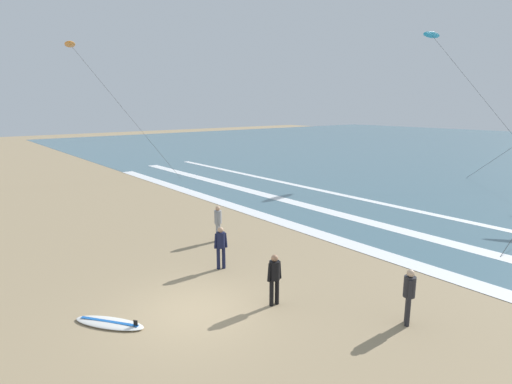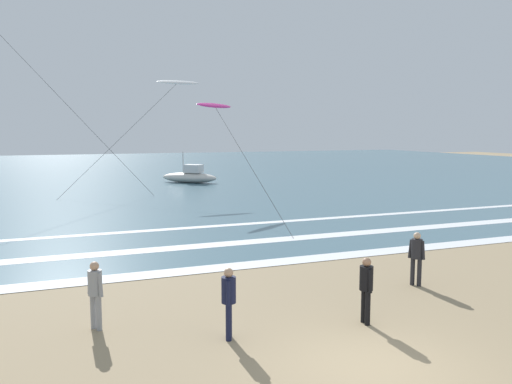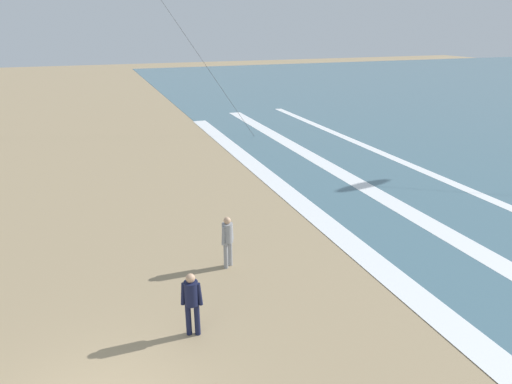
# 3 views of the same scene
# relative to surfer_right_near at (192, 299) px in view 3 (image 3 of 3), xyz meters

# --- Properties ---
(wave_foam_shoreline) EXTENTS (52.12, 0.94, 0.01)m
(wave_foam_shoreline) POSITION_rel_surfer_right_near_xyz_m (2.37, 5.83, -0.94)
(wave_foam_shoreline) COLOR white
(wave_foam_shoreline) RESTS_ON ocean_surface
(wave_foam_mid_break) EXTENTS (52.69, 0.91, 0.01)m
(wave_foam_mid_break) POSITION_rel_surfer_right_near_xyz_m (0.41, 9.31, -0.94)
(wave_foam_mid_break) COLOR white
(wave_foam_mid_break) RESTS_ON ocean_surface
(surfer_right_near) EXTENTS (0.32, 0.50, 1.60)m
(surfer_right_near) POSITION_rel_surfer_right_near_xyz_m (0.00, 0.00, 0.00)
(surfer_right_near) COLOR #141938
(surfer_right_near) RESTS_ON ground
(surfer_left_far) EXTENTS (0.36, 0.47, 1.60)m
(surfer_left_far) POSITION_rel_surfer_right_near_xyz_m (-2.66, 1.66, 0.00)
(surfer_left_far) COLOR gray
(surfer_left_far) RESTS_ON ground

